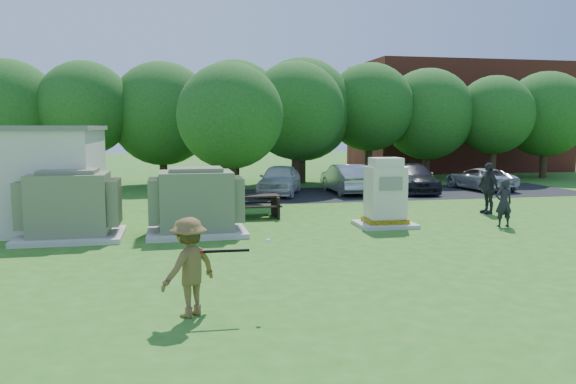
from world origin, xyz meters
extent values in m
plane|color=#2D6619|center=(0.00, 0.00, 0.00)|extent=(120.00, 120.00, 0.00)
cube|color=maroon|center=(18.00, 27.00, 4.00)|extent=(15.00, 8.00, 8.00)
cube|color=#232326|center=(7.00, 13.50, 0.01)|extent=(20.00, 6.00, 0.01)
cube|color=beige|center=(-6.50, 4.50, 0.07)|extent=(3.00, 2.40, 0.15)
cube|color=#6A7352|center=(-6.50, 4.50, 1.05)|extent=(2.20, 1.80, 1.80)
cube|color=#6A7352|center=(-6.50, 4.50, 2.01)|extent=(1.60, 1.30, 0.12)
cube|color=#6A7352|center=(-7.77, 4.50, 1.07)|extent=(0.32, 1.50, 1.35)
cube|color=#6A7352|center=(-5.23, 4.50, 1.07)|extent=(0.32, 1.50, 1.35)
cube|color=beige|center=(-2.80, 4.50, 0.07)|extent=(3.00, 2.40, 0.15)
cube|color=#616E4D|center=(-2.80, 4.50, 1.05)|extent=(2.20, 1.80, 1.80)
cube|color=#616E4D|center=(-2.80, 4.50, 2.01)|extent=(1.60, 1.30, 0.12)
cube|color=#616E4D|center=(-4.07, 4.50, 1.07)|extent=(0.32, 1.50, 1.35)
cube|color=#616E4D|center=(-1.53, 4.50, 1.07)|extent=(0.32, 1.50, 1.35)
cube|color=beige|center=(3.43, 4.56, 0.06)|extent=(1.88, 1.54, 0.13)
cube|color=yellow|center=(3.43, 4.56, 0.21)|extent=(1.33, 1.07, 0.15)
cube|color=beige|center=(3.43, 4.56, 1.14)|extent=(1.20, 0.94, 1.71)
cube|color=beige|center=(3.43, 4.56, 2.15)|extent=(0.98, 0.77, 0.30)
cube|color=gray|center=(3.43, 4.06, 1.48)|extent=(0.77, 0.03, 0.43)
cube|color=black|center=(-0.63, 7.27, 0.79)|extent=(1.92, 0.75, 0.06)
cube|color=black|center=(-0.63, 7.86, 0.47)|extent=(1.92, 0.27, 0.05)
cube|color=black|center=(-0.63, 6.69, 0.47)|extent=(1.92, 0.27, 0.05)
cube|color=black|center=(-1.47, 7.27, 0.39)|extent=(0.09, 1.44, 0.79)
cube|color=black|center=(0.20, 7.27, 0.39)|extent=(0.09, 1.44, 0.79)
imported|color=brown|center=(-3.25, -3.19, 0.88)|extent=(1.29, 1.22, 1.75)
imported|color=black|center=(7.25, 3.68, 0.80)|extent=(0.61, 0.42, 1.59)
imported|color=#29272D|center=(8.31, 6.38, 0.98)|extent=(0.56, 1.18, 1.96)
imported|color=silver|center=(1.62, 13.89, 0.74)|extent=(3.13, 4.69, 1.48)
imported|color=#A9A9AE|center=(5.00, 13.78, 0.73)|extent=(1.55, 4.42, 1.46)
imported|color=black|center=(8.45, 13.69, 0.71)|extent=(2.81, 5.17, 1.42)
imported|color=silver|center=(12.38, 13.87, 0.58)|extent=(2.59, 4.43, 1.16)
cylinder|color=black|center=(-2.62, -3.25, 1.15)|extent=(0.85, 0.08, 0.06)
cylinder|color=maroon|center=(-3.12, -3.25, 1.15)|extent=(0.22, 0.07, 0.06)
sphere|color=white|center=(-1.84, -3.16, 1.28)|extent=(0.09, 0.09, 0.09)
cylinder|color=#47301E|center=(-12.00, 19.40, 1.20)|extent=(0.44, 0.44, 2.40)
sphere|color=#235B1C|center=(-12.00, 19.40, 4.08)|extent=(5.60, 5.60, 5.60)
cylinder|color=#47301E|center=(-8.00, 18.80, 1.40)|extent=(0.44, 0.44, 2.80)
sphere|color=#235B1C|center=(-8.00, 18.80, 4.30)|extent=(5.00, 5.00, 5.00)
cylinder|color=#47301E|center=(-4.00, 19.60, 1.15)|extent=(0.44, 0.44, 2.30)
sphere|color=#235B1C|center=(-4.00, 19.60, 4.04)|extent=(5.80, 5.80, 5.80)
cylinder|color=#47301E|center=(0.00, 18.70, 1.35)|extent=(0.44, 0.44, 2.70)
sphere|color=#235B1C|center=(0.00, 18.70, 4.32)|extent=(5.40, 5.40, 5.40)
cylinder|color=#47301E|center=(4.00, 19.30, 1.25)|extent=(0.44, 0.44, 2.50)
sphere|color=#235B1C|center=(4.00, 19.30, 4.30)|extent=(6.00, 6.00, 6.00)
cylinder|color=#47301E|center=(8.00, 18.90, 1.45)|extent=(0.44, 0.44, 2.90)
sphere|color=#235B1C|center=(8.00, 18.90, 4.46)|extent=(5.20, 5.20, 5.20)
cylinder|color=#47301E|center=(12.00, 19.50, 1.20)|extent=(0.44, 0.44, 2.40)
sphere|color=#235B1C|center=(12.00, 19.50, 4.08)|extent=(5.60, 5.60, 5.60)
cylinder|color=#47301E|center=(16.00, 18.60, 1.30)|extent=(0.44, 0.44, 2.60)
sphere|color=#235B1C|center=(16.00, 18.60, 4.04)|extent=(4.80, 4.80, 4.80)
cylinder|color=#47301E|center=(20.00, 19.20, 1.25)|extent=(0.44, 0.44, 2.50)
sphere|color=#235B1C|center=(20.00, 19.20, 4.12)|extent=(5.40, 5.40, 5.40)
cylinder|color=#47301E|center=(-1.00, 11.50, 1.20)|extent=(0.44, 0.44, 2.40)
sphere|color=#235B1C|center=(-1.00, 11.50, 3.78)|extent=(4.60, 4.60, 4.60)
cylinder|color=#47301E|center=(3.00, 16.50, 1.30)|extent=(0.44, 0.44, 2.60)
sphere|color=#235B1C|center=(3.00, 16.50, 4.16)|extent=(5.20, 5.20, 5.20)
camera|label=1|loc=(-3.50, -12.93, 3.32)|focal=35.00mm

